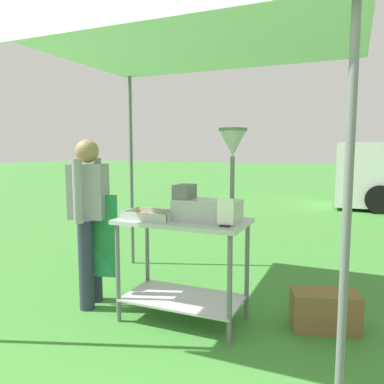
# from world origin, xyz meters

# --- Properties ---
(ground_plane) EXTENTS (70.00, 70.00, 0.00)m
(ground_plane) POSITION_xyz_m (0.00, 6.00, 0.00)
(ground_plane) COLOR #3D7F33
(stall_canopy) EXTENTS (2.85, 2.46, 2.49)m
(stall_canopy) POSITION_xyz_m (-0.30, 1.05, 2.40)
(stall_canopy) COLOR slate
(stall_canopy) RESTS_ON ground
(donut_cart) EXTENTS (1.12, 0.61, 0.91)m
(donut_cart) POSITION_xyz_m (-0.30, 0.95, 0.64)
(donut_cart) COLOR #B7B7BC
(donut_cart) RESTS_ON ground
(donut_tray) EXTENTS (0.45, 0.29, 0.07)m
(donut_tray) POSITION_xyz_m (-0.57, 0.86, 0.93)
(donut_tray) COLOR #B7B7BC
(donut_tray) RESTS_ON donut_cart
(donut_fryer) EXTENTS (0.62, 0.28, 0.78)m
(donut_fryer) POSITION_xyz_m (-0.04, 0.97, 1.16)
(donut_fryer) COLOR #B7B7BC
(donut_fryer) RESTS_ON donut_cart
(menu_sign) EXTENTS (0.13, 0.05, 0.22)m
(menu_sign) POSITION_xyz_m (0.14, 0.78, 1.01)
(menu_sign) COLOR black
(menu_sign) RESTS_ON donut_cart
(vendor) EXTENTS (0.47, 0.54, 1.61)m
(vendor) POSITION_xyz_m (-1.26, 0.90, 0.90)
(vendor) COLOR #2D3347
(vendor) RESTS_ON ground
(supply_crate) EXTENTS (0.60, 0.43, 0.33)m
(supply_crate) POSITION_xyz_m (0.87, 1.26, 0.16)
(supply_crate) COLOR brown
(supply_crate) RESTS_ON ground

